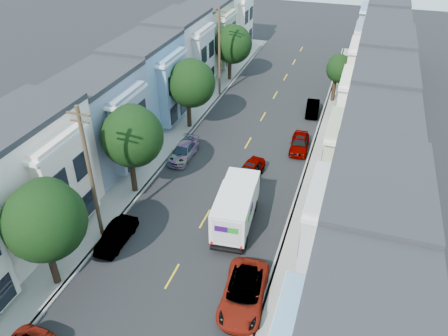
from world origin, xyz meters
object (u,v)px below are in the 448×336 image
Objects in this scene: parked_left_c at (117,236)px; utility_pole_far at (219,52)px; tree_e at (232,44)px; fedex_truck at (236,206)px; parked_right_c at (299,143)px; tree_far_r at (339,69)px; parked_right_b at (244,293)px; parked_left_d at (183,152)px; lead_sedan at (249,171)px; tree_b at (44,221)px; tree_c at (131,137)px; utility_pole_near at (91,176)px; tree_d at (190,83)px; parked_right_d at (313,108)px.

utility_pole_far is at bearing 92.78° from parked_left_c.
tree_e is 28.26m from fedex_truck.
tree_far_r is at bearing 76.43° from parked_right_c.
utility_pole_far is (0.00, -4.84, 0.51)m from tree_e.
tree_far_r is 1.01× the size of parked_right_b.
lead_sedan is at bearing -11.97° from parked_left_d.
tree_b reaches higher than lead_sedan.
parked_right_b is at bearing -35.54° from tree_c.
tree_far_r is 0.55× the size of utility_pole_near.
fedex_truck is at bearing 31.04° from parked_left_c.
utility_pole_near is at bearing -89.99° from tree_d.
parked_right_b is (3.20, -12.84, 0.06)m from lead_sedan.
tree_far_r is 24.76m from fedex_truck.
tree_d is 1.84× the size of parked_left_c.
tree_c is 0.75× the size of utility_pole_far.
utility_pole_near is at bearing 161.68° from parked_right_b.
parked_right_d is at bearing 84.36° from parked_right_b.
tree_b is 12.88m from fedex_truck.
utility_pole_far is at bearing -89.98° from tree_e.
tree_d is at bearing -90.01° from utility_pole_far.
parked_right_d is (11.20, 29.15, -4.50)m from tree_b.
utility_pole_near is 2.32× the size of parked_left_d.
parked_left_c is 11.88m from parked_left_d.
tree_b is 1.73× the size of parked_right_c.
tree_e is at bearing 92.85° from parked_left_d.
tree_d is at bearing -139.99° from tree_far_r.
fedex_truck is 7.15m from parked_right_b.
tree_c is 1.08× the size of tree_e.
parked_left_d reaches higher than parked_right_d.
parked_left_d is at bearing -132.83° from parked_right_d.
tree_c reaches higher than parked_left_d.
tree_e is at bearing 144.60° from parked_right_d.
parked_right_b is at bearing 11.32° from tree_b.
fedex_truck is 1.62× the size of parked_left_c.
utility_pole_near reaches higher than parked_right_b.
parked_right_b reaches higher than lead_sedan.
lead_sedan is at bearing -122.45° from parked_right_c.
tree_c is 9.45m from fedex_truck.
parked_left_c is (-11.79, -28.67, -3.23)m from tree_far_r.
parked_left_d is 0.80× the size of parked_right_b.
parked_left_d is 0.99× the size of parked_right_c.
parked_right_c is (11.20, 21.04, -4.44)m from tree_b.
utility_pole_far reaches higher than lead_sedan.
tree_far_r is at bearing 60.02° from tree_c.
tree_c reaches higher than tree_b.
parked_left_c is (1.40, -31.16, -3.99)m from tree_e.
parked_right_c is (0.00, 18.80, -0.05)m from parked_right_b.
tree_b is 0.75× the size of utility_pole_near.
tree_b is 35.61m from tree_e.
utility_pole_far is 15.48m from parked_right_c.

